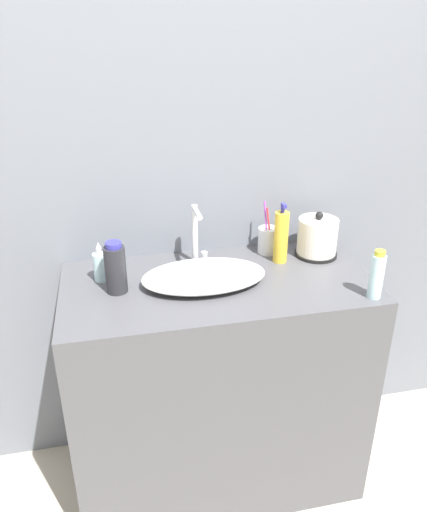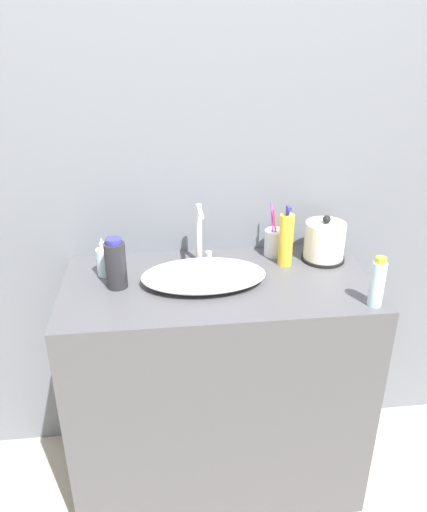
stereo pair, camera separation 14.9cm
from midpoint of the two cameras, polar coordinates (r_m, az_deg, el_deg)
The scene contains 10 objects.
wall_back at distance 1.87m, azimuth 1.75°, elevation 11.98°, with size 6.00×0.04×2.60m.
vanity_counter at distance 1.99m, azimuth 2.64°, elevation -14.53°, with size 1.08×0.54×0.91m.
sink_basin at distance 1.72m, azimuth 1.36°, elevation -2.28°, with size 0.43×0.26×0.06m.
faucet at distance 1.82m, azimuth 0.87°, elevation 2.62°, with size 0.06×0.12×0.23m.
electric_kettle at distance 1.93m, azimuth 14.72°, elevation 1.41°, with size 0.16×0.16×0.18m.
toothbrush_cup at distance 1.94m, azimuth 9.18°, elevation 1.52°, with size 0.08×0.08×0.21m.
lotion_bottle at distance 1.85m, azimuth 10.58°, elevation 1.82°, with size 0.05×0.05×0.23m.
shampoo_bottle at distance 1.68m, azimuth -8.65°, elevation -0.97°, with size 0.07×0.07×0.18m.
mouthwash_bottle at distance 1.78m, azimuth -10.15°, elevation -0.65°, with size 0.05×0.05×0.15m.
hand_cream_bottle at distance 1.67m, azimuth 20.70°, elevation -2.94°, with size 0.05×0.05×0.17m.
Camera 2 is at (-0.19, -1.25, 1.73)m, focal length 35.00 mm.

